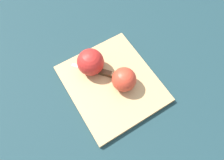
% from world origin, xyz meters
% --- Properties ---
extents(ground_plane, '(4.00, 4.00, 0.00)m').
position_xyz_m(ground_plane, '(0.00, 0.00, 0.00)').
color(ground_plane, '#193338').
extents(cutting_board, '(0.34, 0.31, 0.02)m').
position_xyz_m(cutting_board, '(0.00, 0.00, 0.01)').
color(cutting_board, tan).
rests_on(cutting_board, ground_plane).
extents(apple_half_left, '(0.08, 0.08, 0.08)m').
position_xyz_m(apple_half_left, '(-0.03, -0.03, 0.06)').
color(apple_half_left, red).
rests_on(apple_half_left, cutting_board).
extents(apple_half_right, '(0.09, 0.09, 0.09)m').
position_xyz_m(apple_half_right, '(0.08, 0.02, 0.06)').
color(apple_half_right, red).
rests_on(apple_half_right, cutting_board).
extents(knife, '(0.13, 0.10, 0.02)m').
position_xyz_m(knife, '(0.05, 0.00, 0.02)').
color(knife, silver).
rests_on(knife, cutting_board).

